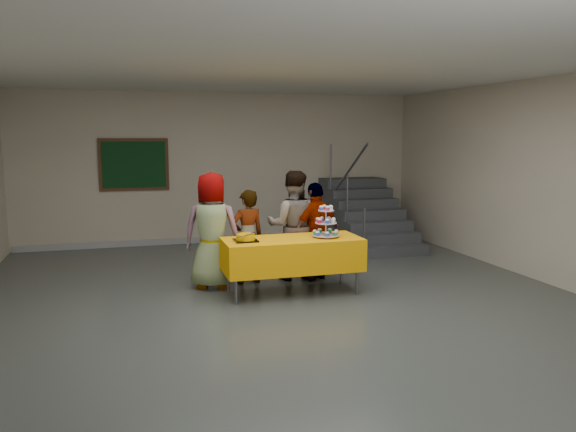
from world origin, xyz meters
name	(u,v)px	position (x,y,z in m)	size (l,w,h in m)	color
room_shell	(295,138)	(0.00, 0.02, 2.13)	(10.00, 10.04, 3.02)	#4C514C
bake_table	(292,254)	(0.26, 0.97, 0.56)	(1.88, 0.78, 0.77)	#595960
cupcake_stand	(326,224)	(0.73, 0.93, 0.95)	(0.38, 0.38, 0.44)	silver
bear_cake	(246,237)	(-0.39, 0.95, 0.83)	(0.32, 0.36, 0.12)	black
schoolchild_a	(212,231)	(-0.75, 1.57, 0.83)	(0.81, 0.53, 1.65)	slate
schoolchild_b	(248,237)	(-0.21, 1.66, 0.69)	(0.50, 0.33, 1.38)	slate
schoolchild_c	(293,225)	(0.50, 1.72, 0.82)	(0.80, 0.62, 1.64)	slate
schoolchild_d	(316,231)	(0.83, 1.61, 0.73)	(0.86, 0.36, 1.47)	slate
staircase	(363,218)	(2.70, 4.13, 0.49)	(1.30, 2.40, 2.04)	#424447
noticeboard	(134,165)	(-1.71, 4.96, 1.60)	(1.30, 0.05, 1.00)	#472B16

